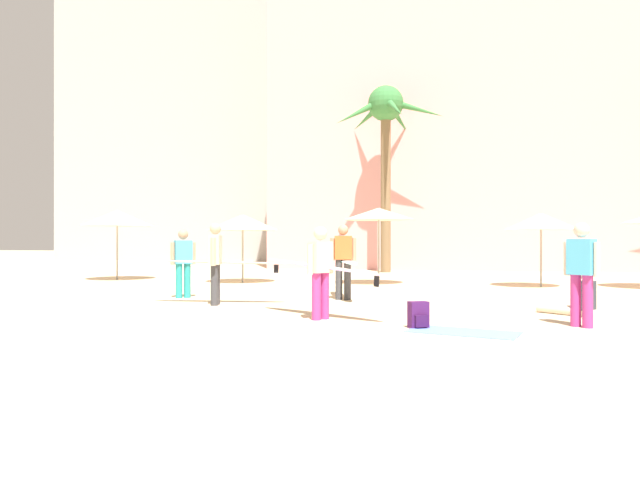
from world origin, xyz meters
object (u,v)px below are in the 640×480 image
beach_towel (463,332)px  cafe_umbrella_1 (379,214)px  person_mid_center (322,268)px  person_mid_right (575,299)px  person_near_right (582,270)px  cafe_umbrella_0 (243,222)px  backpack (419,315)px  person_near_left (183,260)px  cafe_umbrella_2 (117,218)px  person_mid_left (344,259)px  person_far_right (217,261)px  palm_tree_far_left (386,124)px  cafe_umbrella_3 (541,221)px

beach_towel → cafe_umbrella_1: bearing=104.3°
person_mid_center → person_mid_right: size_ratio=2.73×
cafe_umbrella_1 → person_near_right: 9.26m
cafe_umbrella_0 → backpack: (6.03, -8.59, -1.75)m
person_mid_right → person_near_left: size_ratio=0.61×
cafe_umbrella_2 → person_near_left: 7.35m
person_mid_center → person_mid_left: bearing=-53.8°
cafe_umbrella_1 → beach_towel: (2.33, -9.12, -2.18)m
person_mid_left → person_near_right: person_mid_left is taller
person_far_right → person_mid_left: person_far_right is taller
palm_tree_far_left → person_far_right: size_ratio=2.59×
cafe_umbrella_3 → person_mid_left: (-5.03, -4.63, -0.99)m
beach_towel → person_near_left: size_ratio=0.98×
cafe_umbrella_2 → person_near_left: cafe_umbrella_2 is taller
cafe_umbrella_3 → person_near_left: size_ratio=1.33×
cafe_umbrella_0 → person_far_right: bearing=-74.9°
backpack → person_near_right: person_near_right is taller
cafe_umbrella_2 → person_mid_right: cafe_umbrella_2 is taller
person_far_right → person_mid_right: person_far_right is taller
person_mid_left → person_near_right: 5.64m
beach_towel → person_near_left: 7.53m
person_mid_center → beach_towel: bearing=-170.6°
beach_towel → person_near_right: person_near_right is taller
person_mid_left → person_mid_center: bearing=-8.0°
cafe_umbrella_0 → person_mid_center: bearing=-61.2°
palm_tree_far_left → backpack: size_ratio=19.02×
person_mid_right → person_far_right: bearing=36.7°
beach_towel → person_mid_right: 3.24m
cafe_umbrella_0 → person_near_left: bearing=-86.4°
cafe_umbrella_2 → backpack: 14.04m
palm_tree_far_left → person_near_right: palm_tree_far_left is taller
palm_tree_far_left → cafe_umbrella_2: palm_tree_far_left is taller
palm_tree_far_left → cafe_umbrella_3: palm_tree_far_left is taller
person_near_right → person_mid_left: bearing=-86.7°
backpack → person_mid_center: (-1.72, 0.76, 0.69)m
cafe_umbrella_3 → person_near_right: cafe_umbrella_3 is taller
cafe_umbrella_3 → person_far_right: bearing=-139.9°
person_mid_center → person_mid_left: size_ratio=1.05×
cafe_umbrella_3 → person_far_right: size_ratio=0.70×
cafe_umbrella_2 → backpack: cafe_umbrella_2 is taller
person_near_left → person_mid_right: bearing=39.5°
cafe_umbrella_1 → cafe_umbrella_2: cafe_umbrella_2 is taller
cafe_umbrella_3 → person_mid_center: size_ratio=0.80×
person_near_left → person_near_right: 8.75m
cafe_umbrella_1 → backpack: 9.21m
palm_tree_far_left → person_mid_left: bearing=-88.9°
palm_tree_far_left → person_near_left: 13.74m
person_near_left → person_near_right: bearing=29.4°
cafe_umbrella_1 → cafe_umbrella_2: 9.04m
cafe_umbrella_0 → backpack: bearing=-54.9°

